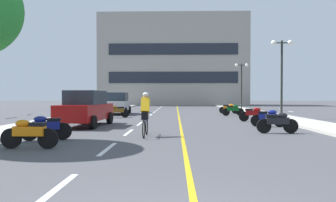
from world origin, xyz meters
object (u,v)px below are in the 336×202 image
Objects in this scene: parked_car_near at (86,108)px; motorcycle_7 at (233,110)px; motorcycle_3 at (278,122)px; motorcycle_5 at (254,114)px; cyclist_rider at (145,113)px; motorcycle_8 at (229,108)px; motorcycle_1 at (29,133)px; street_lamp_mid at (282,61)px; motorcycle_2 at (46,127)px; motorcycle_6 at (117,111)px; parked_car_mid at (117,103)px; street_lamp_far at (242,76)px; motorcycle_4 at (268,117)px.

motorcycle_7 is at bearing 42.09° from parked_car_near.
motorcycle_5 is (0.47, 5.70, 0.00)m from motorcycle_3.
motorcycle_8 is at bearing 68.66° from cyclist_rider.
motorcycle_1 is 9.36m from motorcycle_3.
motorcycle_2 is (-11.72, -10.30, -3.44)m from street_lamp_mid.
motorcycle_7 is at bearing 88.68° from motorcycle_3.
motorcycle_1 is at bearing -120.60° from motorcycle_7.
motorcycle_6 is (0.47, 5.96, -0.44)m from parked_car_near.
parked_car_near reaches higher than motorcycle_5.
parked_car_mid is 2.40× the size of cyclist_rider.
street_lamp_far is 2.93× the size of motorcycle_1.
motorcycle_6 is at bearing 87.90° from motorcycle_2.
motorcycle_3 is at bearing -46.44° from motorcycle_6.
motorcycle_2 is 15.95m from motorcycle_7.
motorcycle_4 is (9.52, -10.12, -0.44)m from parked_car_mid.
motorcycle_1 is at bearing -82.63° from motorcycle_2.
parked_car_mid reaches higher than motorcycle_3.
motorcycle_7 is at bearing 14.53° from motorcycle_6.
motorcycle_3 and motorcycle_7 have the same top height.
motorcycle_5 is 8.22m from motorcycle_8.
motorcycle_5 is (-2.57, -15.26, -3.30)m from street_lamp_far.
motorcycle_7 is (-2.72, 2.87, -3.44)m from street_lamp_mid.
motorcycle_4 and motorcycle_7 have the same top height.
motorcycle_5 is at bearing -36.52° from parked_car_mid.
motorcycle_8 is at bearing 50.16° from parked_car_near.
motorcycle_2 and motorcycle_6 have the same top height.
motorcycle_2 is 10.95m from motorcycle_6.
parked_car_near and parked_car_mid have the same top height.
motorcycle_4 is 1.01× the size of motorcycle_8.
motorcycle_8 is 16.04m from cyclist_rider.
street_lamp_far reaches higher than parked_car_near.
street_lamp_mid is 1.21× the size of parked_car_near.
motorcycle_2 is at bearing -138.70° from street_lamp_mid.
motorcycle_5 is at bearing -89.86° from motorcycle_8.
motorcycle_2 is at bearing -124.36° from motorcycle_7.
street_lamp_mid reaches higher than motorcycle_7.
motorcycle_5 is 0.99× the size of motorcycle_7.
motorcycle_8 is at bearing 88.14° from motorcycle_3.
parked_car_near is 14.47m from motorcycle_8.
motorcycle_1 is 12.62m from motorcycle_6.
motorcycle_3 is at bearing -54.56° from parked_car_mid.
street_lamp_mid is 3.15× the size of motorcycle_8.
motorcycle_5 is at bearing 17.25° from parked_car_near.
street_lamp_far is 27.56m from motorcycle_1.
motorcycle_2 is at bearing -119.77° from motorcycle_8.
street_lamp_mid is at bearing -21.03° from parked_car_mid.
motorcycle_3 is at bearing -99.07° from motorcycle_4.
motorcycle_1 is 1.70m from motorcycle_2.
parked_car_near is 9.25m from motorcycle_4.
street_lamp_mid is 6.95m from motorcycle_4.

